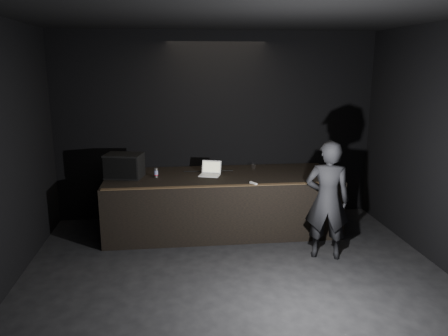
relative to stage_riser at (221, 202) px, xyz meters
name	(u,v)px	position (x,y,z in m)	size (l,w,h in m)	color
ground	(246,311)	(0.00, -2.73, -0.50)	(7.00, 7.00, 0.00)	black
room_walls	(248,146)	(0.00, -2.73, 1.52)	(6.10, 7.10, 3.52)	black
stage_riser	(221,202)	(0.00, 0.00, 0.00)	(4.00, 1.50, 1.00)	black
riser_lip	(226,186)	(0.00, -0.71, 0.51)	(3.92, 0.10, 0.01)	brown
stage_monitor	(124,166)	(-1.67, 0.04, 0.71)	(0.70, 0.57, 0.41)	black
cable	(208,171)	(-0.20, 0.29, 0.51)	(0.02, 0.02, 0.89)	black
laptop	(210,172)	(-0.19, 0.04, 0.56)	(0.42, 0.40, 0.24)	silver
beer_can	(156,173)	(-1.13, -0.02, 0.58)	(0.07, 0.07, 0.16)	silver
plastic_cup	(254,166)	(0.65, 0.38, 0.55)	(0.08, 0.08, 0.10)	white
wii_remote	(253,183)	(0.45, -0.65, 0.52)	(0.04, 0.16, 0.03)	white
person	(327,200)	(1.46, -1.34, 0.41)	(0.66, 0.44, 1.82)	black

